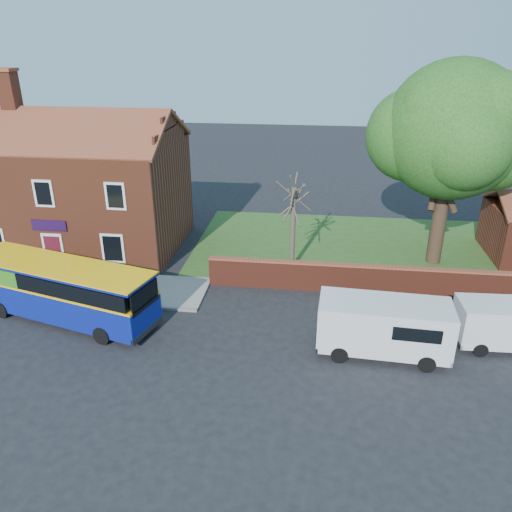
# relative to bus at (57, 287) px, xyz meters

# --- Properties ---
(ground) EXTENTS (120.00, 120.00, 0.00)m
(ground) POSITION_rel_bus_xyz_m (4.27, -2.71, -1.60)
(ground) COLOR black
(ground) RESTS_ON ground
(pavement) EXTENTS (18.00, 3.50, 0.12)m
(pavement) POSITION_rel_bus_xyz_m (-2.73, 3.04, -1.54)
(pavement) COLOR gray
(pavement) RESTS_ON ground
(kerb) EXTENTS (18.00, 0.15, 0.14)m
(kerb) POSITION_rel_bus_xyz_m (-2.73, 1.29, -1.53)
(kerb) COLOR slate
(kerb) RESTS_ON ground
(grass_strip) EXTENTS (26.00, 12.00, 0.04)m
(grass_strip) POSITION_rel_bus_xyz_m (17.27, 10.29, -1.58)
(grass_strip) COLOR #426B28
(grass_strip) RESTS_ON ground
(shop_building) EXTENTS (12.30, 8.13, 10.50)m
(shop_building) POSITION_rel_bus_xyz_m (-2.75, 8.79, 1.81)
(shop_building) COLOR brown
(shop_building) RESTS_ON ground
(boundary_wall) EXTENTS (22.00, 0.38, 1.60)m
(boundary_wall) POSITION_rel_bus_xyz_m (17.27, 4.29, -0.79)
(boundary_wall) COLOR maroon
(boundary_wall) RESTS_ON ground
(bus) EXTENTS (9.49, 4.67, 2.81)m
(bus) POSITION_rel_bus_xyz_m (0.00, 0.00, 0.00)
(bus) COLOR navy
(bus) RESTS_ON ground
(van_near) EXTENTS (5.50, 2.48, 2.37)m
(van_near) POSITION_rel_bus_xyz_m (14.81, -1.04, -0.27)
(van_near) COLOR silver
(van_near) RESTS_ON ground
(large_tree) EXTENTS (9.35, 7.40, 11.40)m
(large_tree) POSITION_rel_bus_xyz_m (18.88, 8.96, 5.87)
(large_tree) COLOR black
(large_tree) RESTS_ON ground
(bare_tree) EXTENTS (1.99, 2.37, 5.31)m
(bare_tree) POSITION_rel_bus_xyz_m (10.53, 6.78, 1.12)
(bare_tree) COLOR #4C4238
(bare_tree) RESTS_ON ground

